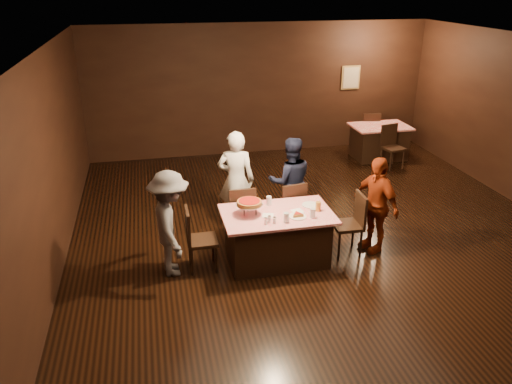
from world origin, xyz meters
TOP-DOWN VIEW (x-y plane):
  - room at (0.00, 0.01)m, footprint 10.00×10.04m
  - main_table at (-0.91, -0.03)m, footprint 1.60×1.00m
  - back_table at (2.59, 3.95)m, footprint 1.30×0.90m
  - chair_far_left at (-1.31, 0.72)m, footprint 0.43×0.43m
  - chair_far_right at (-0.51, 0.72)m, footprint 0.48×0.48m
  - chair_end_left at (-2.01, -0.03)m, footprint 0.42×0.42m
  - chair_end_right at (0.19, -0.03)m, footprint 0.44×0.44m
  - chair_back_near at (2.59, 3.25)m, footprint 0.50×0.50m
  - chair_back_far at (2.59, 4.55)m, footprint 0.49×0.49m
  - diner_white_jacket at (-1.29, 1.21)m, footprint 0.70×0.55m
  - diner_navy_hoodie at (-0.38, 1.12)m, footprint 0.79×0.64m
  - diner_grey_knit at (-2.43, -0.03)m, footprint 0.65×1.03m
  - diner_red_shirt at (0.63, -0.01)m, footprint 0.63×0.95m
  - pizza_stand at (-1.31, 0.02)m, footprint 0.38×0.38m
  - plate_with_slice at (-0.66, -0.21)m, footprint 0.25×0.25m
  - plate_empty at (-0.36, 0.12)m, footprint 0.25×0.25m
  - glass_front_left at (-0.86, -0.33)m, footprint 0.08×0.08m
  - glass_front_right at (-0.46, -0.28)m, footprint 0.08×0.08m
  - glass_amber at (-0.31, -0.08)m, footprint 0.08×0.08m
  - glass_back at (-0.96, 0.27)m, footprint 0.08×0.08m
  - condiments at (-1.09, -0.31)m, footprint 0.17×0.10m
  - napkin_center at (-0.61, -0.03)m, footprint 0.19×0.19m
  - napkin_left at (-1.06, -0.08)m, footprint 0.21×0.21m

SIDE VIEW (x-z plane):
  - main_table at x=-0.91m, z-range 0.00..0.77m
  - back_table at x=2.59m, z-range 0.00..0.77m
  - chair_far_left at x=-1.31m, z-range 0.00..0.95m
  - chair_far_right at x=-0.51m, z-range 0.00..0.95m
  - chair_end_left at x=-2.01m, z-range 0.00..0.95m
  - chair_end_right at x=0.19m, z-range 0.00..0.95m
  - chair_back_near at x=2.59m, z-range 0.00..0.95m
  - chair_back_far at x=2.59m, z-range 0.00..0.95m
  - diner_red_shirt at x=0.63m, z-range 0.00..1.50m
  - diner_navy_hoodie at x=-0.38m, z-range 0.00..1.53m
  - diner_grey_knit at x=-2.43m, z-range 0.00..1.53m
  - napkin_center at x=-0.61m, z-range 0.77..0.78m
  - napkin_left at x=-1.06m, z-range 0.77..0.78m
  - plate_empty at x=-0.36m, z-range 0.77..0.78m
  - plate_with_slice at x=-0.66m, z-range 0.76..0.83m
  - condiments at x=-1.09m, z-range 0.77..0.87m
  - diner_white_jacket at x=-1.29m, z-range 0.00..1.67m
  - glass_front_left at x=-0.86m, z-range 0.77..0.91m
  - glass_front_right at x=-0.46m, z-range 0.77..0.91m
  - glass_amber at x=-0.31m, z-range 0.77..0.91m
  - glass_back at x=-0.96m, z-range 0.77..0.91m
  - pizza_stand at x=-1.31m, z-range 0.84..1.06m
  - room at x=0.00m, z-range 0.63..3.65m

